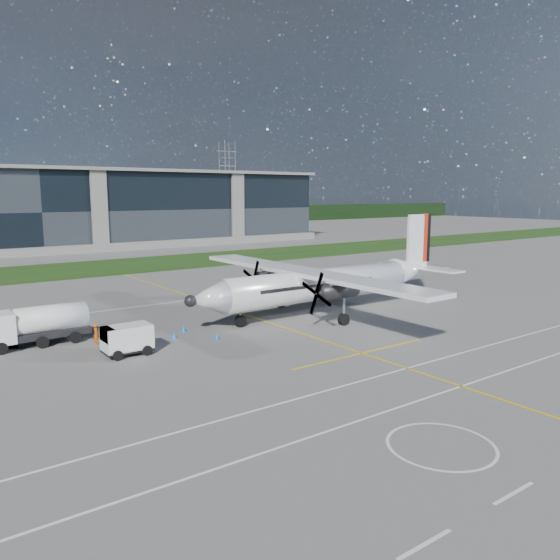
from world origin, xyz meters
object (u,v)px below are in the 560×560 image
(turboprop_aircraft, at_px, (328,265))
(safety_cone_tail, at_px, (413,295))
(pylon_east, at_px, (227,182))
(safety_cone_stbdwing, at_px, (221,290))
(baggage_tug, at_px, (127,340))
(ground_crew_person, at_px, (96,333))
(fuel_tanker_truck, at_px, (28,327))
(safety_cone_nose_port, at_px, (217,336))
(safety_cone_nose_stbd, at_px, (184,329))
(safety_cone_fwd, at_px, (174,335))

(turboprop_aircraft, height_order, safety_cone_tail, turboprop_aircraft)
(pylon_east, bearing_deg, safety_cone_stbdwing, -120.99)
(baggage_tug, bearing_deg, turboprop_aircraft, 5.87)
(baggage_tug, relative_size, ground_crew_person, 1.89)
(turboprop_aircraft, distance_m, baggage_tug, 20.07)
(pylon_east, bearing_deg, safety_cone_tail, -113.61)
(fuel_tanker_truck, xyz_separation_m, safety_cone_tail, (36.92, -3.78, -1.17))
(fuel_tanker_truck, xyz_separation_m, safety_cone_nose_port, (11.83, -6.30, -1.17))
(ground_crew_person, bearing_deg, safety_cone_tail, -69.34)
(fuel_tanker_truck, distance_m, safety_cone_nose_port, 13.45)
(safety_cone_nose_stbd, height_order, safety_cone_tail, same)
(baggage_tug, xyz_separation_m, safety_cone_tail, (31.96, 2.37, -0.77))
(safety_cone_stbdwing, height_order, safety_cone_tail, same)
(turboprop_aircraft, bearing_deg, safety_cone_nose_port, -170.38)
(pylon_east, height_order, safety_cone_fwd, pylon_east)
(fuel_tanker_truck, height_order, safety_cone_fwd, fuel_tanker_truck)
(safety_cone_stbdwing, bearing_deg, fuel_tanker_truck, -154.01)
(pylon_east, relative_size, fuel_tanker_truck, 3.97)
(turboprop_aircraft, xyz_separation_m, safety_cone_nose_port, (-12.82, -2.17, -4.13))
(safety_cone_fwd, bearing_deg, pylon_east, 57.93)
(turboprop_aircraft, relative_size, safety_cone_stbdwing, 58.43)
(ground_crew_person, bearing_deg, safety_cone_fwd, -85.36)
(safety_cone_fwd, bearing_deg, safety_cone_nose_stbd, 43.54)
(turboprop_aircraft, height_order, safety_cone_nose_port, turboprop_aircraft)
(ground_crew_person, bearing_deg, fuel_tanker_truck, 81.44)
(safety_cone_fwd, bearing_deg, fuel_tanker_truck, 155.63)
(ground_crew_person, height_order, safety_cone_stbdwing, ground_crew_person)
(safety_cone_fwd, xyz_separation_m, safety_cone_stbdwing, (12.73, 14.94, 0.00))
(turboprop_aircraft, height_order, safety_cone_fwd, turboprop_aircraft)
(baggage_tug, relative_size, safety_cone_tail, 6.79)
(turboprop_aircraft, xyz_separation_m, safety_cone_tail, (12.27, 0.34, -4.13))
(turboprop_aircraft, bearing_deg, baggage_tug, -174.13)
(ground_crew_person, distance_m, safety_cone_tail, 32.93)
(safety_cone_nose_stbd, bearing_deg, safety_cone_nose_port, -74.13)
(baggage_tug, height_order, safety_cone_stbdwing, baggage_tug)
(turboprop_aircraft, bearing_deg, safety_cone_fwd, -179.68)
(safety_cone_stbdwing, xyz_separation_m, safety_cone_tail, (14.90, -14.51, 0.00))
(baggage_tug, distance_m, safety_cone_fwd, 4.80)
(safety_cone_fwd, relative_size, safety_cone_nose_stbd, 1.00)
(ground_crew_person, distance_m, safety_cone_stbdwing, 22.32)
(turboprop_aircraft, xyz_separation_m, safety_cone_stbdwing, (-2.63, 14.86, -4.13))
(ground_crew_person, bearing_deg, turboprop_aircraft, -71.65)
(safety_cone_stbdwing, height_order, safety_cone_nose_port, same)
(safety_cone_fwd, height_order, safety_cone_nose_stbd, same)
(fuel_tanker_truck, bearing_deg, safety_cone_fwd, -24.37)
(turboprop_aircraft, bearing_deg, ground_crew_person, 175.41)
(fuel_tanker_truck, bearing_deg, pylon_east, 54.58)
(ground_crew_person, height_order, safety_cone_nose_stbd, ground_crew_person)
(safety_cone_nose_port, bearing_deg, turboprop_aircraft, 9.62)
(turboprop_aircraft, xyz_separation_m, safety_cone_fwd, (-15.36, -0.08, -4.13))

